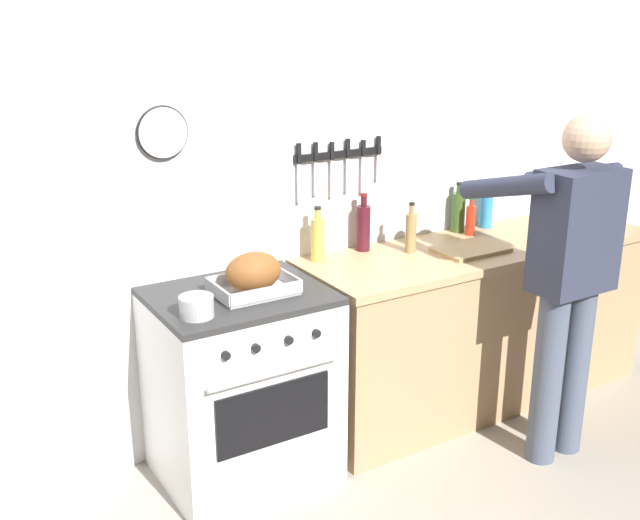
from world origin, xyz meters
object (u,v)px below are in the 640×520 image
Objects in this scene: stove at (242,385)px; bottle_hot_sauce at (470,219)px; bottle_dish_soap at (486,210)px; person_cook at (568,269)px; saucepan at (196,306)px; roasting_pan at (253,275)px; bottle_wine_red at (363,227)px; bottle_vinegar at (411,232)px; cutting_board at (471,250)px; bottle_cooking_oil at (318,238)px; bottle_olive_oil at (458,211)px.

stove is 1.58m from bottle_hot_sauce.
bottle_hot_sauce is at bearing -158.14° from bottle_dish_soap.
saucepan is (-1.63, 0.47, -0.01)m from person_cook.
bottle_wine_red reaches higher than roasting_pan.
bottle_wine_red is 1.15× the size of bottle_vinegar.
cutting_board is 0.50m from bottle_dish_soap.
person_cook is at bearing -108.91° from bottle_dish_soap.
saucepan is at bearing 81.07° from person_cook.
saucepan is 0.51× the size of bottle_cooking_oil.
bottle_vinegar reaches higher than bottle_hot_sauce.
saucepan is at bearing -166.70° from bottle_olive_oil.
person_cook reaches higher than bottle_wine_red.
bottle_cooking_oil reaches higher than saucepan.
bottle_wine_red is at bearing 19.59° from roasting_pan.
bottle_hot_sauce is at bearing 49.14° from cutting_board.
bottle_hot_sauce is at bearing 9.31° from bottle_vinegar.
bottle_hot_sauce reaches higher than roasting_pan.
bottle_wine_red is (0.76, 0.27, 0.04)m from roasting_pan.
bottle_vinegar is at bearing -160.07° from bottle_olive_oil.
stove is at bearing 31.29° from saucepan.
roasting_pan is 1.35× the size of bottle_vinegar.
bottle_wine_red is at bearing 15.98° from stove.
bottle_olive_oil is (-0.01, 0.09, 0.03)m from bottle_hot_sauce.
bottle_vinegar is (1.27, 0.24, 0.07)m from saucepan.
bottle_hot_sauce reaches higher than saucepan.
bottle_cooking_oil reaches higher than bottle_vinegar.
bottle_olive_oil reaches higher than bottle_hot_sauce.
roasting_pan is at bearing 20.87° from saucepan.
stove is 0.54× the size of person_cook.
bottle_dish_soap is at bearing 0.06° from bottle_wine_red.
cutting_board is 1.29× the size of bottle_olive_oil.
bottle_cooking_oil is at bearing -178.64° from bottle_dish_soap.
bottle_dish_soap is at bearing -11.69° from person_cook.
cutting_board reaches higher than stove.
bottle_cooking_oil reaches higher than bottle_hot_sauce.
saucepan is at bearing -176.75° from cutting_board.
bottle_wine_red is at bearing 19.97° from saucepan.
bottle_hot_sauce is at bearing 10.39° from saucepan.
bottle_cooking_oil is (-0.94, -0.04, -0.00)m from bottle_olive_oil.
bottle_olive_oil is (0.65, 0.02, -0.01)m from bottle_wine_red.
stove is 3.22× the size of bottle_olive_oil.
bottle_cooking_oil is (-0.75, 0.28, 0.11)m from cutting_board.
bottle_olive_oil is 1.01× the size of bottle_cooking_oil.
roasting_pan is at bearing -168.48° from bottle_olive_oil.
roasting_pan is 1.28× the size of bottle_cooking_oil.
bottle_hot_sauce reaches higher than stove.
bottle_vinegar is at bearing -167.03° from bottle_dish_soap.
bottle_wine_red is (-0.66, 0.07, 0.04)m from bottle_hot_sauce.
saucepan is 0.39× the size of cutting_board.
bottle_wine_red is (-0.55, 0.86, 0.07)m from person_cook.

